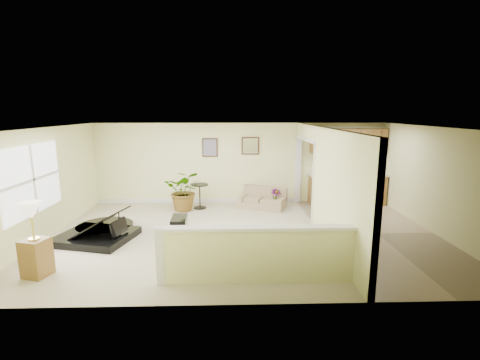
{
  "coord_description": "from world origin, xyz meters",
  "views": [
    {
      "loc": [
        -0.34,
        -7.75,
        2.87
      ],
      "look_at": [
        -0.1,
        0.4,
        1.24
      ],
      "focal_mm": 26.0,
      "sensor_mm": 36.0,
      "label": 1
    }
  ],
  "objects_px": {
    "piano": "(95,212)",
    "accent_table": "(200,193)",
    "piano_bench": "(179,227)",
    "lamp_stand": "(35,245)",
    "palm_plant": "(185,191)",
    "small_plant": "(276,200)",
    "loveseat": "(262,197)"
  },
  "relations": [
    {
      "from": "piano",
      "to": "accent_table",
      "type": "bearing_deg",
      "value": 61.89
    },
    {
      "from": "piano_bench",
      "to": "lamp_stand",
      "type": "distance_m",
      "value": 2.96
    },
    {
      "from": "piano_bench",
      "to": "palm_plant",
      "type": "distance_m",
      "value": 2.18
    },
    {
      "from": "piano",
      "to": "accent_table",
      "type": "height_order",
      "value": "piano"
    },
    {
      "from": "palm_plant",
      "to": "small_plant",
      "type": "bearing_deg",
      "value": 1.28
    },
    {
      "from": "piano",
      "to": "piano_bench",
      "type": "xyz_separation_m",
      "value": [
        1.88,
        0.07,
        -0.39
      ]
    },
    {
      "from": "piano",
      "to": "lamp_stand",
      "type": "bearing_deg",
      "value": -86.49
    },
    {
      "from": "loveseat",
      "to": "small_plant",
      "type": "relative_size",
      "value": 2.75
    },
    {
      "from": "palm_plant",
      "to": "accent_table",
      "type": "bearing_deg",
      "value": 24.06
    },
    {
      "from": "piano_bench",
      "to": "small_plant",
      "type": "bearing_deg",
      "value": 41.11
    },
    {
      "from": "piano",
      "to": "loveseat",
      "type": "relative_size",
      "value": 1.26
    },
    {
      "from": "accent_table",
      "to": "loveseat",
      "type": "bearing_deg",
      "value": 2.51
    },
    {
      "from": "loveseat",
      "to": "accent_table",
      "type": "relative_size",
      "value": 2.24
    },
    {
      "from": "small_plant",
      "to": "lamp_stand",
      "type": "relative_size",
      "value": 0.45
    },
    {
      "from": "small_plant",
      "to": "lamp_stand",
      "type": "xyz_separation_m",
      "value": [
        -4.75,
        -4.12,
        0.31
      ]
    },
    {
      "from": "piano_bench",
      "to": "small_plant",
      "type": "xyz_separation_m",
      "value": [
        2.53,
        2.2,
        0.03
      ]
    },
    {
      "from": "lamp_stand",
      "to": "accent_table",
      "type": "bearing_deg",
      "value": 59.5
    },
    {
      "from": "lamp_stand",
      "to": "piano",
      "type": "bearing_deg",
      "value": 79.58
    },
    {
      "from": "piano_bench",
      "to": "loveseat",
      "type": "xyz_separation_m",
      "value": [
        2.14,
        2.41,
        0.07
      ]
    },
    {
      "from": "piano_bench",
      "to": "accent_table",
      "type": "xyz_separation_m",
      "value": [
        0.28,
        2.33,
        0.25
      ]
    },
    {
      "from": "piano_bench",
      "to": "loveseat",
      "type": "bearing_deg",
      "value": 48.41
    },
    {
      "from": "accent_table",
      "to": "lamp_stand",
      "type": "xyz_separation_m",
      "value": [
        -2.5,
        -4.25,
        0.1
      ]
    },
    {
      "from": "palm_plant",
      "to": "lamp_stand",
      "type": "bearing_deg",
      "value": -117.17
    },
    {
      "from": "accent_table",
      "to": "lamp_stand",
      "type": "height_order",
      "value": "lamp_stand"
    },
    {
      "from": "loveseat",
      "to": "palm_plant",
      "type": "xyz_separation_m",
      "value": [
        -2.28,
        -0.27,
        0.29
      ]
    },
    {
      "from": "palm_plant",
      "to": "small_plant",
      "type": "relative_size",
      "value": 1.98
    },
    {
      "from": "piano",
      "to": "lamp_stand",
      "type": "height_order",
      "value": "piano"
    },
    {
      "from": "loveseat",
      "to": "lamp_stand",
      "type": "relative_size",
      "value": 1.23
    },
    {
      "from": "piano",
      "to": "palm_plant",
      "type": "height_order",
      "value": "piano"
    },
    {
      "from": "piano",
      "to": "piano_bench",
      "type": "distance_m",
      "value": 1.92
    },
    {
      "from": "piano",
      "to": "small_plant",
      "type": "relative_size",
      "value": 3.47
    },
    {
      "from": "small_plant",
      "to": "loveseat",
      "type": "bearing_deg",
      "value": 151.45
    }
  ]
}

